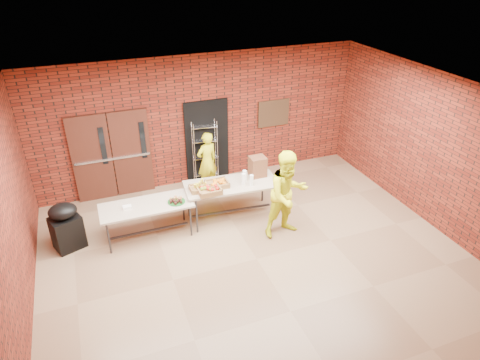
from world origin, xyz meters
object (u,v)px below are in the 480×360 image
table_left (146,208)px  table_right (231,186)px  volunteer_woman (207,161)px  covered_grill (66,226)px  wire_rack (205,152)px  coffee_dispenser (258,166)px  volunteer_man (288,194)px

table_left → table_right: size_ratio=0.89×
table_left → volunteer_woman: volunteer_woman is taller
volunteer_woman → covered_grill: bearing=4.3°
wire_rack → coffee_dispenser: size_ratio=3.62×
wire_rack → coffee_dispenser: wire_rack is taller
table_left → covered_grill: size_ratio=1.85×
wire_rack → covered_grill: size_ratio=1.64×
table_right → covered_grill: bearing=-176.9°
coffee_dispenser → volunteer_woman: bearing=122.5°
covered_grill → volunteer_woman: volunteer_woman is taller
table_left → table_right: (1.86, 0.09, 0.06)m
volunteer_woman → wire_rack: bearing=-116.9°
table_left → volunteer_man: (2.70, -0.91, 0.24)m
coffee_dispenser → volunteer_woman: size_ratio=0.30×
coffee_dispenser → volunteer_man: volunteer_man is taller
volunteer_man → table_right: bearing=124.7°
wire_rack → table_left: 2.56m
table_right → coffee_dispenser: 0.74m
coffee_dispenser → covered_grill: (-4.09, -0.02, -0.55)m
covered_grill → volunteer_man: 4.43m
covered_grill → volunteer_man: size_ratio=0.53×
wire_rack → volunteer_man: bearing=-63.9°
wire_rack → table_left: bearing=-127.1°
table_right → volunteer_woman: volunteer_woman is taller
table_right → covered_grill: 3.43m
volunteer_woman → volunteer_man: size_ratio=0.80×
wire_rack → coffee_dispenser: 1.76m
coffee_dispenser → volunteer_man: bearing=-81.2°
wire_rack → volunteer_woman: (-0.06, -0.34, -0.08)m
table_right → covered_grill: covered_grill is taller
table_left → covered_grill: 1.59m
table_left → wire_rack: bearing=45.4°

